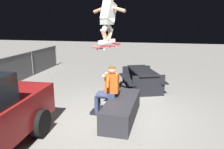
{
  "coord_description": "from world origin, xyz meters",
  "views": [
    {
      "loc": [
        -5.29,
        -1.04,
        2.46
      ],
      "look_at": [
        0.07,
        0.09,
        1.12
      ],
      "focal_mm": 35.45,
      "sensor_mm": 36.0,
      "label": 1
    }
  ],
  "objects_px": {
    "skateboard": "(107,46)",
    "person_sitting_on_ledge": "(108,88)",
    "kicker_ramp": "(117,93)",
    "picnic_table_back": "(142,76)",
    "ledge_box_main": "(122,109)",
    "skater_airborne": "(108,17)"
  },
  "relations": [
    {
      "from": "kicker_ramp",
      "to": "picnic_table_back",
      "type": "xyz_separation_m",
      "value": [
        0.71,
        -0.78,
        0.44
      ]
    },
    {
      "from": "skater_airborne",
      "to": "picnic_table_back",
      "type": "relative_size",
      "value": 0.54
    },
    {
      "from": "person_sitting_on_ledge",
      "to": "skateboard",
      "type": "height_order",
      "value": "skateboard"
    },
    {
      "from": "person_sitting_on_ledge",
      "to": "skater_airborne",
      "type": "bearing_deg",
      "value": -155.23
    },
    {
      "from": "person_sitting_on_ledge",
      "to": "skater_airborne",
      "type": "height_order",
      "value": "skater_airborne"
    },
    {
      "from": "skateboard",
      "to": "picnic_table_back",
      "type": "relative_size",
      "value": 0.5
    },
    {
      "from": "skateboard",
      "to": "person_sitting_on_ledge",
      "type": "bearing_deg",
      "value": 4.46
    },
    {
      "from": "skateboard",
      "to": "picnic_table_back",
      "type": "distance_m",
      "value": 2.95
    },
    {
      "from": "ledge_box_main",
      "to": "skater_airborne",
      "type": "bearing_deg",
      "value": 72.51
    },
    {
      "from": "ledge_box_main",
      "to": "kicker_ramp",
      "type": "height_order",
      "value": "ledge_box_main"
    },
    {
      "from": "ledge_box_main",
      "to": "skater_airborne",
      "type": "height_order",
      "value": "skater_airborne"
    },
    {
      "from": "skateboard",
      "to": "skater_airborne",
      "type": "bearing_deg",
      "value": -18.85
    },
    {
      "from": "person_sitting_on_ledge",
      "to": "kicker_ramp",
      "type": "height_order",
      "value": "person_sitting_on_ledge"
    },
    {
      "from": "ledge_box_main",
      "to": "kicker_ramp",
      "type": "relative_size",
      "value": 1.58
    },
    {
      "from": "ledge_box_main",
      "to": "skater_airborne",
      "type": "xyz_separation_m",
      "value": [
        0.12,
        0.37,
        2.28
      ]
    },
    {
      "from": "kicker_ramp",
      "to": "picnic_table_back",
      "type": "bearing_deg",
      "value": -47.87
    },
    {
      "from": "kicker_ramp",
      "to": "skateboard",
      "type": "bearing_deg",
      "value": -177.25
    },
    {
      "from": "ledge_box_main",
      "to": "person_sitting_on_ledge",
      "type": "distance_m",
      "value": 0.66
    },
    {
      "from": "person_sitting_on_ledge",
      "to": "skater_airborne",
      "type": "relative_size",
      "value": 1.21
    },
    {
      "from": "skater_airborne",
      "to": "skateboard",
      "type": "bearing_deg",
      "value": 161.15
    },
    {
      "from": "ledge_box_main",
      "to": "kicker_ramp",
      "type": "bearing_deg",
      "value": 14.15
    },
    {
      "from": "ledge_box_main",
      "to": "picnic_table_back",
      "type": "xyz_separation_m",
      "value": [
        2.59,
        -0.31,
        0.24
      ]
    }
  ]
}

